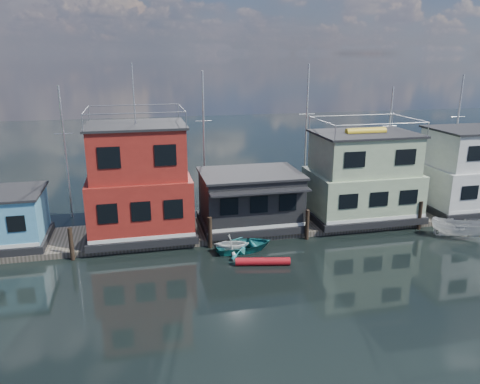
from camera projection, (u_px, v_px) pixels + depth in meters
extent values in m
plane|color=black|center=(315.00, 309.00, 24.37)|extent=(160.00, 160.00, 0.00)
cube|color=#595147|center=(256.00, 226.00, 35.53)|extent=(48.00, 5.00, 0.40)
cube|color=black|center=(142.00, 230.00, 33.61)|extent=(7.40, 5.90, 0.50)
cube|color=maroon|center=(140.00, 201.00, 33.01)|extent=(7.00, 5.50, 3.74)
cube|color=maroon|center=(137.00, 151.00, 31.98)|extent=(6.30, 4.95, 3.46)
cube|color=black|center=(136.00, 125.00, 31.47)|extent=(6.65, 5.23, 0.16)
cylinder|color=silver|center=(134.00, 94.00, 30.88)|extent=(0.08, 0.08, 4.00)
cube|color=black|center=(250.00, 221.00, 35.30)|extent=(7.40, 5.40, 0.50)
cube|color=black|center=(250.00, 196.00, 34.75)|extent=(7.00, 5.00, 3.40)
cube|color=black|center=(250.00, 173.00, 34.24)|extent=(7.30, 5.30, 0.16)
cube|color=black|center=(260.00, 192.00, 31.79)|extent=(7.00, 1.20, 0.12)
cube|color=black|center=(360.00, 213.00, 37.20)|extent=(8.40, 5.90, 0.50)
cube|color=#9EB48C|center=(361.00, 191.00, 36.69)|extent=(8.00, 5.50, 3.12)
cube|color=#9EB48C|center=(364.00, 153.00, 35.84)|extent=(7.20, 4.95, 2.88)
cube|color=black|center=(366.00, 134.00, 35.41)|extent=(7.60, 5.23, 0.16)
cylinder|color=yellow|center=(366.00, 131.00, 35.36)|extent=(3.20, 0.56, 0.56)
cube|color=black|center=(469.00, 204.00, 39.32)|extent=(8.40, 5.90, 0.50)
cube|color=silver|center=(472.00, 183.00, 38.81)|extent=(8.00, 5.50, 3.12)
cube|color=silver|center=(477.00, 148.00, 37.95)|extent=(7.20, 4.95, 2.88)
cube|color=black|center=(480.00, 129.00, 37.52)|extent=(7.60, 5.23, 0.16)
cylinder|color=#2D2116|center=(71.00, 244.00, 29.91)|extent=(0.28, 0.28, 2.20)
cylinder|color=#2D2116|center=(210.00, 233.00, 31.81)|extent=(0.28, 0.28, 2.20)
cylinder|color=#2D2116|center=(307.00, 225.00, 33.29)|extent=(0.28, 0.28, 2.20)
cylinder|color=#2D2116|center=(420.00, 215.00, 35.20)|extent=(0.28, 0.28, 2.20)
cylinder|color=silver|center=(66.00, 154.00, 36.75)|extent=(0.16, 0.16, 10.50)
cylinder|color=silver|center=(63.00, 134.00, 36.30)|extent=(1.40, 0.06, 0.06)
cylinder|color=silver|center=(204.00, 142.00, 38.93)|extent=(0.16, 0.16, 11.50)
cylinder|color=silver|center=(204.00, 121.00, 38.44)|extent=(1.40, 0.06, 0.06)
cylinder|color=silver|center=(306.00, 135.00, 40.77)|extent=(0.16, 0.16, 12.00)
cylinder|color=silver|center=(307.00, 114.00, 40.25)|extent=(1.40, 0.06, 0.06)
cylinder|color=silver|center=(388.00, 142.00, 42.74)|extent=(0.16, 0.16, 10.00)
cylinder|color=silver|center=(390.00, 126.00, 42.32)|extent=(1.40, 0.06, 0.06)
cylinder|color=silver|center=(456.00, 134.00, 44.08)|extent=(0.16, 0.16, 11.00)
cylinder|color=silver|center=(458.00, 117.00, 43.61)|extent=(1.40, 0.06, 0.06)
imported|color=white|center=(231.00, 243.00, 31.22)|extent=(2.65, 2.38, 1.25)
imported|color=teal|center=(244.00, 245.00, 31.50)|extent=(4.28, 3.32, 0.81)
cylinder|color=#AD121A|center=(263.00, 261.00, 29.38)|extent=(3.47, 1.18, 0.50)
imported|color=silver|center=(459.00, 228.00, 33.67)|extent=(4.00, 3.21, 1.47)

